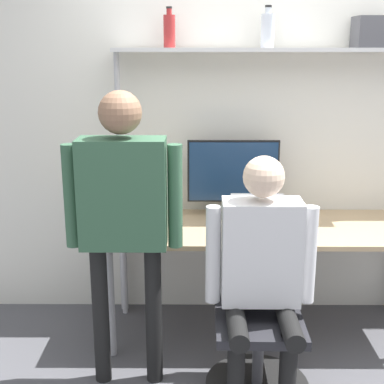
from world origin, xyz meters
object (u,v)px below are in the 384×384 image
Objects in this scene: bottle_red at (169,30)px; monitor at (233,175)px; person_standing at (123,204)px; bottle_clear at (268,30)px; person_seated at (262,262)px; office_chair at (258,344)px; cell_phone at (297,235)px; storage_box at (372,32)px; laptop at (258,223)px.

monitor is at bearing -5.54° from bottle_red.
person_standing is at bearing -129.83° from monitor.
monitor is 2.39× the size of bottle_clear.
person_seated is 1.47m from bottle_clear.
cell_phone is at bearing 58.56° from office_chair.
monitor is at bearing -177.29° from storage_box.
person_standing is 6.50× the size of bottle_clear.
cell_phone is 0.11× the size of person_seated.
person_standing is 1.44m from bottle_clear.
bottle_clear is at bearing 79.78° from laptop.
bottle_clear is (0.10, 0.86, 1.65)m from office_chair.
bottle_clear is 1.03× the size of bottle_red.
office_chair is 1.86m from bottle_clear.
storage_box is (0.74, 0.86, 1.64)m from office_chair.
person_standing is at bearing -151.76° from storage_box.
person_seated reaches higher than laptop.
laptop is 0.25× the size of person_seated.
cell_phone is 0.62× the size of bottle_red.
bottle_clear is (0.06, 0.35, 1.13)m from laptop.
bottle_clear is at bearing 0.00° from bottle_red.
cell_phone is 0.09× the size of person_standing.
person_seated is 5.26× the size of bottle_clear.
monitor is at bearing 96.43° from office_chair.
bottle_red is (0.21, 0.78, 0.88)m from person_standing.
storage_box reaches higher than person_seated.
bottle_clear is (-0.17, 0.41, 1.19)m from cell_phone.
storage_box is at bearing 2.71° from monitor.
storage_box reaches higher than office_chair.
person_seated is at bearing -83.97° from monitor.
office_chair is at bearing -83.57° from monitor.
bottle_red is 1.14× the size of storage_box.
office_chair is (-0.27, -0.44, -0.46)m from cell_phone.
monitor reaches higher than laptop.
cell_phone is 1.47m from bottle_red.
cell_phone is 0.71× the size of storage_box.
person_standing reaches higher than cell_phone.
laptop is 1.30m from bottle_red.
monitor is 0.59m from cell_phone.
bottle_clear reaches higher than storage_box.
cell_phone is at bearing 20.51° from person_standing.
office_chair is at bearing -6.02° from person_standing.
person_seated is at bearing -94.25° from laptop.
person_seated is 1.55m from bottle_red.
cell_phone is 1.09m from person_standing.
laptop is 1.37m from storage_box.
laptop is 1.34× the size of bottle_red.
monitor is at bearing 96.03° from person_seated.
laptop is 0.25m from cell_phone.
person_seated is at bearing -118.94° from cell_phone.
monitor is 2.82× the size of storage_box.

